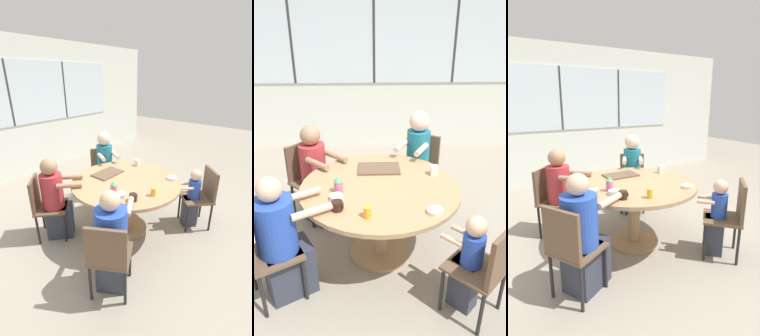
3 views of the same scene
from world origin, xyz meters
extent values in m
plane|color=gray|center=(0.00, 0.00, 0.00)|extent=(16.00, 16.00, 0.00)
cube|color=silver|center=(0.00, 2.96, 1.40)|extent=(8.40, 0.06, 2.80)
cube|color=silver|center=(0.00, 2.92, 1.74)|extent=(5.20, 0.02, 1.24)
cube|color=#333333|center=(0.00, 2.91, 1.74)|extent=(0.04, 0.01, 1.24)
cube|color=#333333|center=(1.30, 2.91, 1.74)|extent=(0.04, 0.01, 1.24)
cylinder|color=tan|center=(0.00, 0.00, 0.75)|extent=(1.46, 1.46, 0.04)
cylinder|color=tan|center=(0.00, 0.00, 0.36)|extent=(0.14, 0.14, 0.73)
cylinder|color=tan|center=(0.00, 0.00, 0.01)|extent=(0.60, 0.60, 0.03)
cube|color=brown|center=(0.49, 0.88, 0.44)|extent=(0.54, 0.54, 0.03)
cube|color=brown|center=(0.57, 1.04, 0.67)|extent=(0.35, 0.21, 0.42)
cylinder|color=black|center=(0.55, 0.65, 0.22)|extent=(0.03, 0.03, 0.43)
cylinder|color=black|center=(0.26, 0.82, 0.22)|extent=(0.03, 0.03, 0.43)
cylinder|color=black|center=(0.72, 0.95, 0.22)|extent=(0.03, 0.03, 0.43)
cylinder|color=black|center=(0.42, 1.12, 0.22)|extent=(0.03, 0.03, 0.43)
cube|color=brown|center=(-0.87, -0.51, 0.44)|extent=(0.55, 0.55, 0.03)
cube|color=brown|center=(-1.03, -0.60, 0.67)|extent=(0.22, 0.35, 0.42)
cylinder|color=black|center=(-0.81, -0.28, 0.22)|extent=(0.03, 0.03, 0.43)
cylinder|color=black|center=(-0.64, -0.57, 0.22)|extent=(0.03, 0.03, 0.43)
cylinder|color=black|center=(-1.10, -0.45, 0.22)|extent=(0.03, 0.03, 0.43)
cylinder|color=black|center=(-0.93, -0.74, 0.22)|extent=(0.03, 0.03, 0.43)
cube|color=brown|center=(-0.74, 0.68, 0.44)|extent=(0.57, 0.57, 0.03)
cube|color=brown|center=(-0.88, 0.80, 0.67)|extent=(0.28, 0.30, 0.42)
cylinder|color=black|center=(-0.50, 0.69, 0.22)|extent=(0.03, 0.03, 0.43)
cylinder|color=black|center=(-0.73, 0.44, 0.22)|extent=(0.03, 0.03, 0.43)
cylinder|color=black|center=(-0.75, 0.92, 0.22)|extent=(0.03, 0.03, 0.43)
cylinder|color=black|center=(-0.98, 0.67, 0.22)|extent=(0.03, 0.03, 0.43)
cube|color=brown|center=(0.71, -0.72, 0.44)|extent=(0.57, 0.57, 0.03)
cube|color=brown|center=(0.83, -0.85, 0.67)|extent=(0.30, 0.29, 0.42)
cylinder|color=black|center=(0.47, -0.72, 0.22)|extent=(0.03, 0.03, 0.43)
cylinder|color=black|center=(0.71, -0.48, 0.22)|extent=(0.03, 0.03, 0.43)
cylinder|color=black|center=(0.70, -0.96, 0.22)|extent=(0.03, 0.03, 0.43)
cylinder|color=black|center=(0.95, -0.72, 0.22)|extent=(0.03, 0.03, 0.43)
cube|color=#333847|center=(0.44, 0.80, 0.23)|extent=(0.36, 0.39, 0.46)
cylinder|color=#1E7089|center=(0.47, 0.85, 0.72)|extent=(0.26, 0.26, 0.53)
sphere|color=beige|center=(0.47, 0.85, 1.10)|extent=(0.23, 0.23, 0.23)
cylinder|color=beige|center=(0.46, 0.60, 0.87)|extent=(0.19, 0.28, 0.06)
cylinder|color=beige|center=(0.26, 0.71, 0.87)|extent=(0.19, 0.28, 0.06)
cube|color=#333847|center=(-0.78, -0.46, 0.23)|extent=(0.48, 0.44, 0.46)
cylinder|color=#284CB7|center=(-0.84, -0.49, 0.69)|extent=(0.32, 0.32, 0.47)
sphere|color=#DBB293|center=(-0.84, -0.49, 1.03)|extent=(0.19, 0.19, 0.19)
cylinder|color=#DBB293|center=(-0.67, -0.23, 0.82)|extent=(0.33, 0.23, 0.06)
cylinder|color=#DBB293|center=(-0.53, -0.48, 0.82)|extent=(0.33, 0.23, 0.06)
cube|color=#333847|center=(-0.67, 0.62, 0.23)|extent=(0.42, 0.42, 0.46)
cylinder|color=#B23338|center=(-0.71, 0.65, 0.69)|extent=(0.28, 0.28, 0.46)
sphere|color=#A37A5B|center=(-0.71, 0.65, 1.03)|extent=(0.21, 0.21, 0.21)
cylinder|color=#A37A5B|center=(-0.45, 0.59, 0.81)|extent=(0.27, 0.25, 0.06)
cylinder|color=#A37A5B|center=(-0.62, 0.40, 0.81)|extent=(0.27, 0.25, 0.06)
cube|color=#333847|center=(0.65, -0.67, 0.23)|extent=(0.25, 0.25, 0.46)
cylinder|color=#284CB7|center=(0.68, -0.69, 0.59)|extent=(0.17, 0.17, 0.27)
sphere|color=#DBB293|center=(0.68, -0.69, 0.80)|extent=(0.16, 0.16, 0.16)
cylinder|color=#DBB293|center=(0.52, -0.64, 0.65)|extent=(0.16, 0.16, 0.04)
cylinder|color=#DBB293|center=(0.63, -0.54, 0.65)|extent=(0.16, 0.16, 0.04)
cube|color=brown|center=(0.00, 0.34, 0.78)|extent=(0.42, 0.27, 0.02)
cylinder|color=black|center=(-0.36, -0.39, 0.81)|extent=(0.09, 0.09, 0.08)
torus|color=black|center=(-0.31, -0.39, 0.81)|extent=(0.01, 0.06, 0.06)
cylinder|color=#CC668C|center=(-0.37, -0.11, 0.83)|extent=(0.08, 0.08, 0.11)
cone|color=#4CB266|center=(-0.37, -0.11, 0.90)|extent=(0.08, 0.08, 0.04)
cylinder|color=gold|center=(-0.11, -0.50, 0.82)|extent=(0.06, 0.06, 0.10)
cube|color=silver|center=(0.53, 0.20, 0.82)|extent=(0.07, 0.07, 0.10)
cylinder|color=silver|center=(0.42, -0.45, 0.78)|extent=(0.13, 0.13, 0.03)
cylinder|color=white|center=(-0.38, -0.23, 0.79)|extent=(0.12, 0.12, 0.04)
camera|label=1|loc=(-2.11, -1.71, 2.08)|focal=24.00mm
camera|label=2|loc=(-0.09, -2.61, 2.22)|focal=35.00mm
camera|label=3|loc=(-1.48, -2.53, 1.71)|focal=28.00mm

